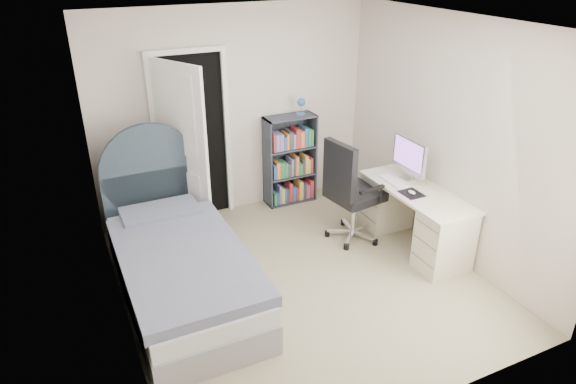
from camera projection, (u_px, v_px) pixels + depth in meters
name	position (u px, v px, depth m)	size (l,w,h in m)	color
room_shell	(302.00, 165.00, 4.69)	(3.50, 3.70, 2.60)	gray
door	(185.00, 145.00, 5.77)	(0.92, 0.75, 2.06)	black
bed	(179.00, 263.00, 4.91)	(1.10, 2.30, 1.41)	gray
nightstand	(133.00, 207.00, 5.82)	(0.39, 0.39, 0.58)	#D9B186
floor_lamp	(171.00, 185.00, 6.02)	(0.18, 0.18, 1.29)	silver
bookcase	(291.00, 163.00, 6.60)	(0.65, 0.28, 1.38)	#323845
desk	(414.00, 215.00, 5.65)	(0.57, 1.42, 1.17)	beige
office_chair	(349.00, 187.00, 5.65)	(0.64, 0.66, 1.20)	silver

